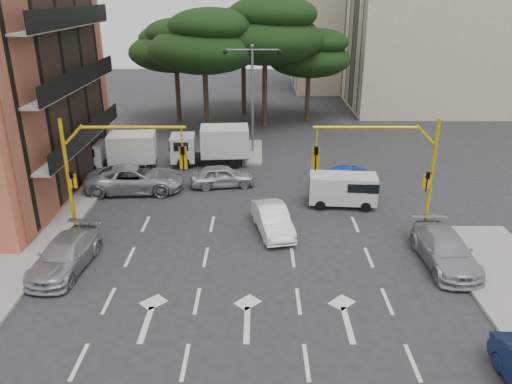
# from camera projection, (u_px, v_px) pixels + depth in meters

# --- Properties ---
(ground) EXTENTS (120.00, 120.00, 0.00)m
(ground) POSITION_uv_depth(u_px,v_px,m) (249.00, 257.00, 22.90)
(ground) COLOR #28282B
(ground) RESTS_ON ground
(median_strip) EXTENTS (1.40, 6.00, 0.15)m
(median_strip) POSITION_uv_depth(u_px,v_px,m) (253.00, 152.00, 37.72)
(median_strip) COLOR gray
(median_strip) RESTS_ON ground
(apartment_beige_near) EXTENTS (20.20, 12.15, 18.70)m
(apartment_beige_near) POSITION_uv_depth(u_px,v_px,m) (457.00, 13.00, 49.03)
(apartment_beige_near) COLOR #BDA58D
(apartment_beige_near) RESTS_ON ground
(apartment_beige_far) EXTENTS (16.20, 12.15, 16.70)m
(apartment_beige_far) POSITION_uv_depth(u_px,v_px,m) (361.00, 18.00, 60.55)
(apartment_beige_far) COLOR #BDA58D
(apartment_beige_far) RESTS_ON ground
(pine_left_near) EXTENTS (9.15, 9.15, 10.23)m
(pine_left_near) POSITION_uv_depth(u_px,v_px,m) (205.00, 41.00, 40.44)
(pine_left_near) COLOR #382616
(pine_left_near) RESTS_ON ground
(pine_center) EXTENTS (9.98, 9.98, 11.16)m
(pine_center) POSITION_uv_depth(u_px,v_px,m) (266.00, 30.00, 42.02)
(pine_center) COLOR #382616
(pine_center) RESTS_ON ground
(pine_left_far) EXTENTS (8.32, 8.32, 9.30)m
(pine_left_far) POSITION_uv_depth(u_px,v_px,m) (176.00, 45.00, 44.42)
(pine_left_far) COLOR #382616
(pine_left_far) RESTS_ON ground
(pine_right) EXTENTS (7.49, 7.49, 8.37)m
(pine_right) POSITION_uv_depth(u_px,v_px,m) (310.00, 53.00, 44.64)
(pine_right) COLOR #382616
(pine_right) RESTS_ON ground
(pine_back) EXTENTS (9.15, 9.15, 10.23)m
(pine_back) POSITION_uv_depth(u_px,v_px,m) (244.00, 34.00, 46.92)
(pine_back) COLOR #382616
(pine_back) RESTS_ON ground
(signal_mast_right) EXTENTS (5.79, 0.37, 6.00)m
(signal_mast_right) POSITION_uv_depth(u_px,v_px,m) (395.00, 163.00, 23.28)
(signal_mast_right) COLOR gold
(signal_mast_right) RESTS_ON ground
(signal_mast_left) EXTENTS (5.79, 0.37, 6.00)m
(signal_mast_left) POSITION_uv_depth(u_px,v_px,m) (104.00, 163.00, 23.32)
(signal_mast_left) COLOR gold
(signal_mast_left) RESTS_ON ground
(street_lamp_center) EXTENTS (4.16, 0.36, 7.77)m
(street_lamp_center) POSITION_uv_depth(u_px,v_px,m) (252.00, 80.00, 35.72)
(street_lamp_center) COLOR slate
(street_lamp_center) RESTS_ON median_strip
(car_white_hatch) EXTENTS (2.26, 4.34, 1.36)m
(car_white_hatch) POSITION_uv_depth(u_px,v_px,m) (273.00, 220.00, 25.07)
(car_white_hatch) COLOR white
(car_white_hatch) RESTS_ON ground
(car_blue_compact) EXTENTS (4.01, 3.40, 1.30)m
(car_blue_compact) POSITION_uv_depth(u_px,v_px,m) (338.00, 177.00, 30.99)
(car_blue_compact) COLOR blue
(car_blue_compact) RESTS_ON ground
(car_silver_wagon) EXTENTS (2.36, 4.90, 1.37)m
(car_silver_wagon) POSITION_uv_depth(u_px,v_px,m) (65.00, 255.00, 21.70)
(car_silver_wagon) COLOR #96989D
(car_silver_wagon) RESTS_ON ground
(car_silver_cross_a) EXTENTS (5.95, 3.02, 1.61)m
(car_silver_cross_a) POSITION_uv_depth(u_px,v_px,m) (135.00, 179.00, 30.17)
(car_silver_cross_a) COLOR #A0A3A8
(car_silver_cross_a) RESTS_ON ground
(car_silver_cross_b) EXTENTS (4.21, 2.23, 1.36)m
(car_silver_cross_b) POSITION_uv_depth(u_px,v_px,m) (222.00, 176.00, 31.00)
(car_silver_cross_b) COLOR #A3A7AB
(car_silver_cross_b) RESTS_ON ground
(car_silver_parked) EXTENTS (2.13, 4.96, 1.43)m
(car_silver_parked) POSITION_uv_depth(u_px,v_px,m) (445.00, 250.00, 22.07)
(car_silver_parked) COLOR #9DA1A5
(car_silver_parked) RESTS_ON ground
(van_white) EXTENTS (3.86, 2.01, 1.86)m
(van_white) POSITION_uv_depth(u_px,v_px,m) (343.00, 190.00, 28.10)
(van_white) COLOR silver
(van_white) RESTS_ON ground
(box_truck_a) EXTENTS (5.32, 2.68, 2.52)m
(box_truck_a) POSITION_uv_depth(u_px,v_px,m) (119.00, 152.00, 33.64)
(box_truck_a) COLOR silver
(box_truck_a) RESTS_ON ground
(box_truck_b) EXTENTS (5.60, 2.65, 2.69)m
(box_truck_b) POSITION_uv_depth(u_px,v_px,m) (211.00, 146.00, 34.71)
(box_truck_b) COLOR silver
(box_truck_b) RESTS_ON ground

